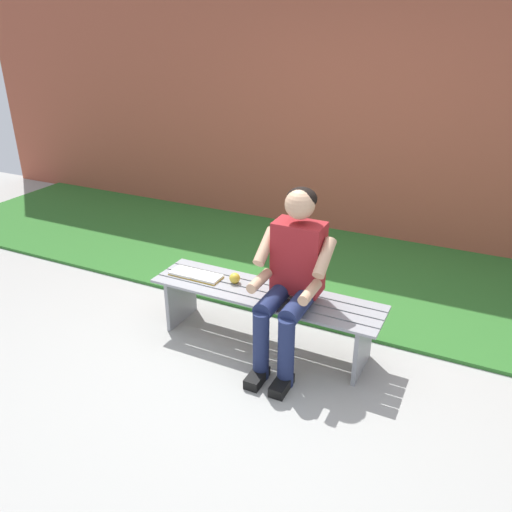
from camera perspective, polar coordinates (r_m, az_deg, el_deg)
ground_plane at (r=3.85m, az=-21.51°, el=-12.69°), size 10.00×7.00×0.04m
grass_strip at (r=5.15m, az=8.15°, el=-0.79°), size 9.00×2.31×0.03m
brick_wall at (r=5.79m, az=7.48°, el=18.27°), size 9.50×0.24×3.16m
bench_near at (r=3.74m, az=1.01°, el=-5.43°), size 1.73×0.45×0.43m
person_seated at (r=3.41m, az=3.98°, el=-2.04°), size 0.50×0.69×1.24m
apple at (r=3.80m, az=-2.39°, el=-2.48°), size 0.08×0.08×0.08m
book_open at (r=3.93m, az=-6.73°, el=-2.13°), size 0.41×0.16×0.02m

